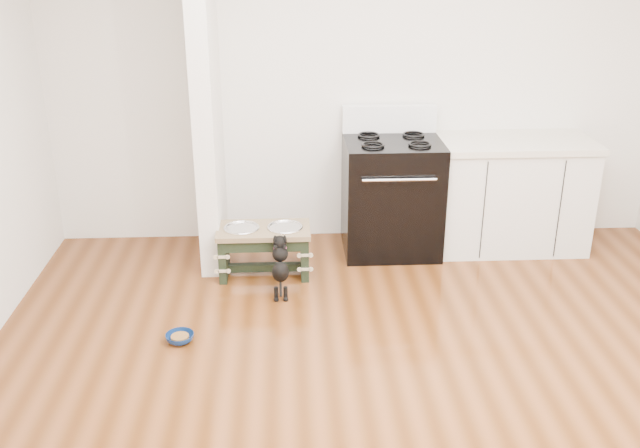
{
  "coord_description": "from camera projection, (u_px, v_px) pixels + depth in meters",
  "views": [
    {
      "loc": [
        -0.59,
        -3.19,
        2.44
      ],
      "look_at": [
        -0.36,
        1.44,
        0.53
      ],
      "focal_mm": 40.0,
      "sensor_mm": 36.0,
      "label": 1
    }
  ],
  "objects": [
    {
      "name": "floor_bowl",
      "position": [
        180.0,
        338.0,
        4.55
      ],
      "size": [
        0.2,
        0.2,
        0.06
      ],
      "rotation": [
        0.0,
        0.0,
        0.14
      ],
      "color": "navy",
      "rests_on": "ground"
    },
    {
      "name": "oven_range",
      "position": [
        391.0,
        194.0,
        5.73
      ],
      "size": [
        0.76,
        0.69,
        1.14
      ],
      "color": "black",
      "rests_on": "ground"
    },
    {
      "name": "partition_wall",
      "position": [
        206.0,
        90.0,
        5.27
      ],
      "size": [
        0.15,
        0.8,
        2.7
      ],
      "primitive_type": "cube",
      "color": "silver",
      "rests_on": "ground"
    },
    {
      "name": "dog_feeder",
      "position": [
        264.0,
        242.0,
        5.36
      ],
      "size": [
        0.7,
        0.37,
        0.4
      ],
      "color": "black",
      "rests_on": "ground"
    },
    {
      "name": "room_shell",
      "position": [
        414.0,
        122.0,
        3.29
      ],
      "size": [
        5.0,
        5.0,
        5.0
      ],
      "color": "silver",
      "rests_on": "ground"
    },
    {
      "name": "puppy",
      "position": [
        280.0,
        265.0,
        5.08
      ],
      "size": [
        0.12,
        0.36,
        0.42
      ],
      "color": "black",
      "rests_on": "ground"
    },
    {
      "name": "ground",
      "position": [
        399.0,
        411.0,
        3.9
      ],
      "size": [
        5.0,
        5.0,
        0.0
      ],
      "primitive_type": "plane",
      "color": "#4F270E",
      "rests_on": "ground"
    },
    {
      "name": "cabinet_run",
      "position": [
        511.0,
        194.0,
        5.8
      ],
      "size": [
        1.24,
        0.64,
        0.91
      ],
      "color": "silver",
      "rests_on": "ground"
    }
  ]
}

